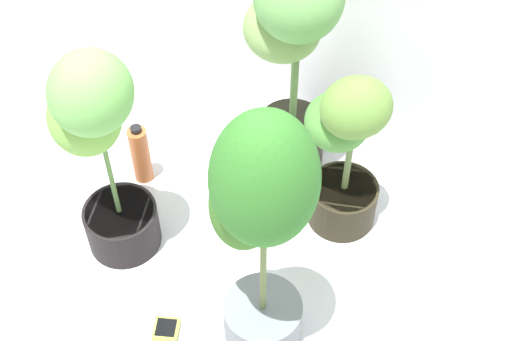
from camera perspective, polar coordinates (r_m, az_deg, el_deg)
The scene contains 7 objects.
ground_plane at distance 2.48m, azimuth -4.50°, elevation -6.78°, with size 8.00×8.00×0.00m, color silver.
potted_plant_front_right at distance 1.82m, azimuth 0.30°, elevation -3.99°, with size 0.39×0.39×0.96m.
potted_plant_front_left at distance 2.20m, azimuth -12.66°, elevation 2.10°, with size 0.36×0.31×0.84m.
potted_plant_back_center at distance 2.38m, azimuth 2.97°, elevation 10.16°, with size 0.44×0.39×0.91m.
potted_plant_back_right at distance 2.33m, azimuth 7.28°, elevation 1.71°, with size 0.37×0.33×0.65m.
hygrometer_box at distance 2.32m, azimuth -7.33°, elevation -12.72°, with size 0.11×0.11×0.03m.
nutrient_bottle at distance 2.63m, azimuth -9.41°, elevation 1.32°, with size 0.07×0.07×0.27m.
Camera 1 is at (0.91, -1.07, 2.04)m, focal length 49.04 mm.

